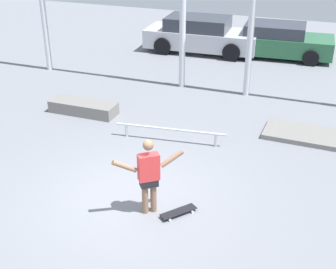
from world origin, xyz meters
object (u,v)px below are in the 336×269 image
(skateboarder, at_px, (149,173))
(parked_car_silver, at_px, (201,35))
(parked_car_green, at_px, (277,41))
(grind_rail, at_px, (170,131))
(skateboard, at_px, (178,212))
(grind_box, at_px, (83,107))
(manual_pad, at_px, (323,138))

(skateboarder, distance_m, parked_car_silver, 11.24)
(skateboarder, bearing_deg, parked_car_silver, 63.32)
(parked_car_silver, distance_m, parked_car_green, 3.06)
(grind_rail, height_order, parked_car_green, parked_car_green)
(skateboard, distance_m, parked_car_green, 11.36)
(grind_box, bearing_deg, skateboarder, -46.43)
(skateboarder, xyz_separation_m, parked_car_green, (0.81, 11.44, -0.26))
(skateboarder, distance_m, skateboard, 1.02)
(grind_box, relative_size, grind_rail, 0.69)
(grind_box, bearing_deg, parked_car_silver, 78.70)
(skateboarder, xyz_separation_m, grind_box, (-3.66, 3.84, -0.72))
(grind_box, xyz_separation_m, parked_car_silver, (1.43, 7.18, 0.52))
(skateboard, xyz_separation_m, parked_car_silver, (-2.80, 10.92, 0.63))
(grind_rail, xyz_separation_m, parked_car_silver, (-1.56, 7.99, 0.39))
(grind_box, bearing_deg, grind_rail, -15.09)
(grind_box, xyz_separation_m, parked_car_green, (4.47, 7.60, 0.46))
(skateboard, height_order, parked_car_green, parked_car_green)
(skateboarder, relative_size, parked_car_silver, 0.35)
(manual_pad, height_order, parked_car_green, parked_car_green)
(parked_car_silver, bearing_deg, skateboarder, -80.79)
(grind_box, relative_size, manual_pad, 0.65)
(skateboard, xyz_separation_m, manual_pad, (2.50, 4.37, 0.00))
(parked_car_silver, xyz_separation_m, parked_car_green, (3.03, 0.42, -0.06))
(grind_box, distance_m, parked_car_green, 8.83)
(grind_box, distance_m, parked_car_silver, 7.34)
(grind_box, bearing_deg, parked_car_green, 59.54)
(grind_box, xyz_separation_m, grind_rail, (3.00, -0.81, 0.12))
(grind_rail, relative_size, parked_car_green, 0.68)
(skateboarder, relative_size, grind_rail, 0.56)
(skateboarder, bearing_deg, grind_box, 95.50)
(grind_box, height_order, grind_rail, grind_rail)
(manual_pad, relative_size, grind_rail, 1.06)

